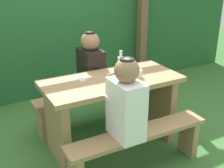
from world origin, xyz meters
The scene contains 11 objects.
ground_plane centered at (0.00, 0.00, 0.00)m, with size 12.00×12.00×0.00m, color #3D7034.
hedge_backdrop centered at (0.00, 2.03, 1.02)m, with size 6.40×0.94×2.04m, color #235C2C.
pergola_post_right centered at (1.29, 1.39, 1.04)m, with size 0.12×0.12×2.07m, color brown.
picnic_table centered at (0.00, 0.00, 0.52)m, with size 1.40×0.64×0.77m.
bench_near centered at (0.00, -0.51, 0.31)m, with size 1.40×0.24×0.43m.
bench_far centered at (0.00, 0.51, 0.31)m, with size 1.40×0.24×0.43m.
person_white_shirt centered at (-0.14, -0.51, 0.76)m, with size 0.25×0.35×0.72m.
person_black_coat centered at (0.00, 0.51, 0.76)m, with size 0.25×0.35×0.72m.
drinking_glass centered at (0.26, -0.08, 0.81)m, with size 0.08×0.08×0.08m, color silver.
bottle_left centered at (0.14, 0.07, 0.88)m, with size 0.07×0.07×0.26m.
cell_phone centered at (-0.28, 0.14, 0.78)m, with size 0.07×0.14×0.01m, color silver.
Camera 1 is at (-1.32, -2.43, 1.85)m, focal length 47.50 mm.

